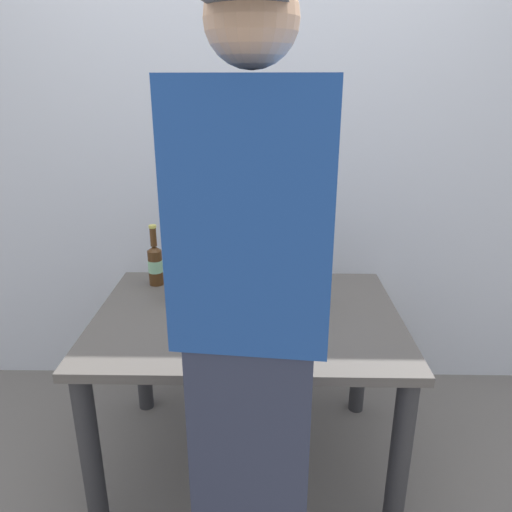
# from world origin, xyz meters

# --- Properties ---
(ground_plane) EXTENTS (8.00, 8.00, 0.00)m
(ground_plane) POSITION_xyz_m (0.00, 0.00, 0.00)
(ground_plane) COLOR slate
(ground_plane) RESTS_ON ground
(desk) EXTENTS (1.23, 0.88, 0.74)m
(desk) POSITION_xyz_m (0.00, 0.00, 0.62)
(desk) COLOR #56514C
(desk) RESTS_ON ground
(laptop) EXTENTS (0.36, 0.31, 0.20)m
(laptop) POSITION_xyz_m (0.12, 0.06, 0.79)
(laptop) COLOR black
(laptop) RESTS_ON desk
(beer_bottle_dark) EXTENTS (0.07, 0.07, 0.28)m
(beer_bottle_dark) POSITION_xyz_m (-0.43, 0.30, 0.85)
(beer_bottle_dark) COLOR #472B14
(beer_bottle_dark) RESTS_ON desk
(beer_bottle_brown) EXTENTS (0.07, 0.07, 0.32)m
(beer_bottle_brown) POSITION_xyz_m (-0.31, 0.14, 0.87)
(beer_bottle_brown) COLOR brown
(beer_bottle_brown) RESTS_ON desk
(person_figure) EXTENTS (0.42, 0.33, 1.90)m
(person_figure) POSITION_xyz_m (0.04, -0.59, 0.98)
(person_figure) COLOR #2D3347
(person_figure) RESTS_ON ground
(back_wall) EXTENTS (6.00, 0.10, 2.60)m
(back_wall) POSITION_xyz_m (0.00, 0.75, 1.30)
(back_wall) COLOR silver
(back_wall) RESTS_ON ground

